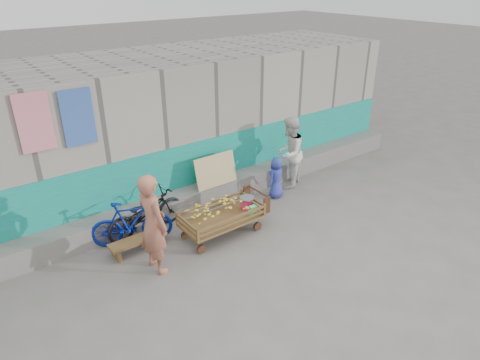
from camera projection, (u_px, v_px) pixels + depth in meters
ground at (271, 255)px, 7.85m from camera, size 80.00×80.00×0.00m
building_wall at (162, 122)px, 10.13m from camera, size 12.00×3.50×3.00m
banana_cart at (220, 213)px, 8.22m from camera, size 1.74×0.79×0.74m
bench at (138, 242)px, 7.87m from camera, size 1.07×0.32×0.27m
vendor_man at (153, 224)px, 7.10m from camera, size 0.50×0.70×1.81m
woman at (289, 153)px, 10.01m from camera, size 1.06×1.00×1.72m
child at (276, 178)px, 9.67m from camera, size 0.53×0.40×0.97m
bicycle_dark at (146, 213)px, 8.34m from camera, size 1.73×0.78×0.88m
bicycle_blue at (132, 223)px, 7.99m from camera, size 1.57×0.94×0.91m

